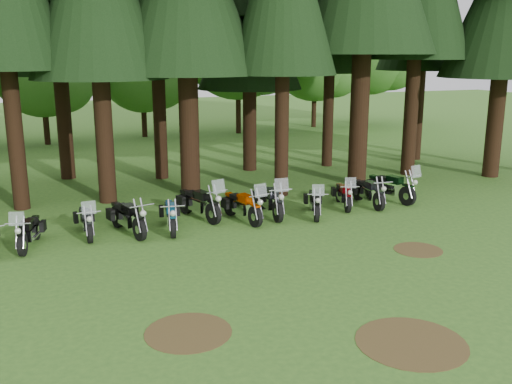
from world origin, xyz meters
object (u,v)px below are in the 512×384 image
at_px(motorcycle_2, 86,222).
at_px(motorcycle_8, 314,203).
at_px(motorcycle_1, 29,233).
at_px(motorcycle_7, 270,201).
at_px(motorcycle_6, 242,207).
at_px(motorcycle_9, 343,195).
at_px(motorcycle_11, 391,187).
at_px(motorcycle_3, 128,218).
at_px(motorcycle_5, 199,204).
at_px(motorcycle_4, 171,216).
at_px(motorcycle_10, 368,193).

xyz_separation_m(motorcycle_2, motorcycle_8, (7.65, -0.52, 0.00)).
bearing_deg(motorcycle_2, motorcycle_1, -164.59).
xyz_separation_m(motorcycle_1, motorcycle_7, (7.87, 0.59, 0.07)).
distance_m(motorcycle_1, motorcycle_6, 6.75).
bearing_deg(motorcycle_9, motorcycle_11, 21.62).
relative_size(motorcycle_2, motorcycle_11, 0.86).
bearing_deg(motorcycle_6, motorcycle_7, 3.43).
relative_size(motorcycle_3, motorcycle_7, 0.94).
height_order(motorcycle_1, motorcycle_5, motorcycle_5).
distance_m(motorcycle_4, motorcycle_11, 8.78).
relative_size(motorcycle_3, motorcycle_5, 0.95).
bearing_deg(motorcycle_5, motorcycle_2, 170.89).
xyz_separation_m(motorcycle_6, motorcycle_8, (2.57, -0.30, -0.05)).
bearing_deg(motorcycle_10, motorcycle_7, -176.60).
bearing_deg(motorcycle_9, motorcycle_2, -162.23).
xyz_separation_m(motorcycle_7, motorcycle_10, (3.97, -0.04, -0.05)).
bearing_deg(motorcycle_3, motorcycle_5, 1.83).
distance_m(motorcycle_2, motorcycle_7, 6.21).
xyz_separation_m(motorcycle_6, motorcycle_9, (4.09, 0.35, -0.06)).
xyz_separation_m(motorcycle_4, motorcycle_10, (7.59, 0.42, 0.01)).
bearing_deg(motorcycle_10, motorcycle_11, 16.82).
bearing_deg(motorcycle_6, motorcycle_5, 137.38).
xyz_separation_m(motorcycle_8, motorcycle_10, (2.53, 0.56, 0.02)).
height_order(motorcycle_3, motorcycle_10, motorcycle_3).
bearing_deg(motorcycle_8, motorcycle_6, -165.95).
bearing_deg(motorcycle_4, motorcycle_9, 12.99).
relative_size(motorcycle_1, motorcycle_6, 0.90).
xyz_separation_m(motorcycle_1, motorcycle_5, (5.45, 1.09, 0.07)).
distance_m(motorcycle_7, motorcycle_9, 2.97).
relative_size(motorcycle_2, motorcycle_3, 0.91).
distance_m(motorcycle_5, motorcycle_10, 6.41).
bearing_deg(motorcycle_11, motorcycle_3, 169.93).
bearing_deg(motorcycle_4, motorcycle_10, 11.74).
xyz_separation_m(motorcycle_2, motorcycle_5, (3.79, 0.57, 0.07)).
relative_size(motorcycle_6, motorcycle_8, 1.14).
height_order(motorcycle_3, motorcycle_9, motorcycle_9).
height_order(motorcycle_6, motorcycle_7, motorcycle_7).
distance_m(motorcycle_5, motorcycle_9, 5.41).
bearing_deg(motorcycle_5, motorcycle_1, 173.63).
bearing_deg(motorcycle_11, motorcycle_4, 171.40).
bearing_deg(motorcycle_8, motorcycle_11, 33.43).
relative_size(motorcycle_3, motorcycle_9, 1.12).
xyz_separation_m(motorcycle_3, motorcycle_5, (2.54, 0.79, 0.03)).
bearing_deg(motorcycle_7, motorcycle_3, -172.96).
bearing_deg(motorcycle_10, motorcycle_2, -175.86).
relative_size(motorcycle_3, motorcycle_10, 1.02).
height_order(motorcycle_5, motorcycle_10, motorcycle_5).
distance_m(motorcycle_8, motorcycle_11, 3.78).
height_order(motorcycle_4, motorcycle_5, motorcycle_5).
height_order(motorcycle_7, motorcycle_10, motorcycle_7).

